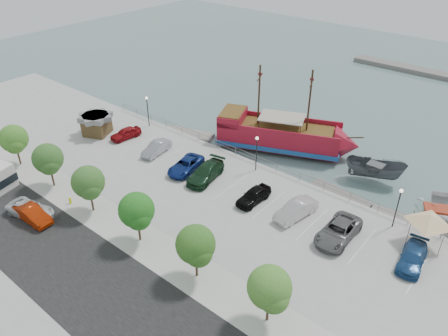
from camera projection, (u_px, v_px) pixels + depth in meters
The scene contains 33 objects.
ground at pixel (219, 203), 46.31m from camera, with size 160.00×160.00×0.00m, color slate.
land_slab at pixel (37, 328), 32.29m from camera, with size 100.00×58.00×1.20m, color #A1A1A1.
street at pixel (92, 283), 35.26m from camera, with size 100.00×8.00×0.04m, color black.
sidewalk at pixel (148, 244), 39.20m from camera, with size 100.00×4.00×0.05m, color beige.
seawall_railing at pixel (262, 162), 50.64m from camera, with size 50.00×0.06×1.00m.
pirate_ship at pixel (289, 137), 55.14m from camera, with size 18.11×11.17×11.30m.
patrol_boat at pixel (375, 171), 49.25m from camera, with size 2.48×6.58×2.55m, color #4A4E53.
speedboat at pixel (444, 213), 43.64m from camera, with size 4.68×6.56×1.36m, color silver.
dock_west at pixel (186, 133), 59.64m from camera, with size 7.65×2.19×0.44m, color gray.
dock_mid at pixel (340, 195), 47.20m from camera, with size 6.94×1.98×0.40m, color slate.
dock_east at pixel (408, 222), 43.20m from camera, with size 7.36×2.10×0.42m, color gray.
shed at pixel (96, 124), 57.08m from camera, with size 4.40×4.40×2.74m.
canopy_tent at pixel (431, 215), 37.77m from camera, with size 5.11×5.11×3.64m.
street_van at pixel (30, 210), 42.47m from camera, with size 2.32×5.02×1.39m, color silver.
street_sedan at pixel (32, 214), 41.77m from camera, with size 1.59×4.55×1.50m, color #982104.
fire_hydrant at pixel (70, 200), 44.28m from camera, with size 0.26×0.26×0.76m.
lamp_post_left at pixel (147, 106), 58.28m from camera, with size 0.36×0.36×4.28m.
lamp_post_mid at pixel (257, 147), 48.52m from camera, with size 0.36×0.36×4.28m.
lamp_post_right at pixel (399, 201), 39.85m from camera, with size 0.36×0.36×4.28m.
tree_a at pixel (14, 140), 49.28m from camera, with size 3.30×3.20×5.00m.
tree_b at pixel (48, 160), 45.49m from camera, with size 3.30×3.20×5.00m.
tree_c at pixel (89, 184), 41.69m from camera, with size 3.30×3.20×5.00m.
tree_d at pixel (137, 212), 37.90m from camera, with size 3.30×3.20×5.00m.
tree_e at pixel (196, 247), 34.11m from camera, with size 3.30×3.20×5.00m.
tree_f at pixel (270, 290), 30.31m from camera, with size 3.30×3.20×5.00m.
parked_car_a at pixel (126, 133), 56.41m from camera, with size 1.65×4.11×1.40m, color maroon.
parked_car_b at pixel (157, 148), 52.98m from camera, with size 1.53×4.40×1.45m, color #9699A2.
parked_car_c at pixel (186, 165), 49.54m from camera, with size 2.37×5.14×1.43m, color navy.
parked_car_d at pixel (206, 173), 48.03m from camera, with size 2.29×5.64×1.64m, color #15331C.
parked_car_e at pixel (254, 196), 44.44m from camera, with size 1.75×4.34×1.48m, color black.
parked_car_f at pixel (296, 210), 42.27m from camera, with size 1.71×4.90×1.61m, color silver.
parked_car_g at pixel (338, 231), 39.54m from camera, with size 2.65×5.75×1.60m, color slate.
parked_car_h at pixel (413, 257), 36.80m from camera, with size 1.95×4.79×1.39m, color navy.
Camera 1 is at (24.26, -28.63, 26.39)m, focal length 35.00 mm.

